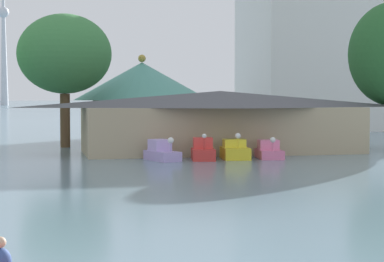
% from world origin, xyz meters
% --- Properties ---
extents(pedal_boat_lavender, '(2.12, 3.09, 1.54)m').
position_xyz_m(pedal_boat_lavender, '(4.46, 31.49, 0.53)').
color(pedal_boat_lavender, '#B299D8').
rests_on(pedal_boat_lavender, ground).
extents(pedal_boat_red, '(1.79, 2.55, 1.74)m').
position_xyz_m(pedal_boat_red, '(7.11, 31.21, 0.57)').
color(pedal_boat_red, red).
rests_on(pedal_boat_red, ground).
extents(pedal_boat_yellow, '(1.92, 2.67, 1.76)m').
position_xyz_m(pedal_boat_yellow, '(9.31, 31.44, 0.53)').
color(pedal_boat_yellow, yellow).
rests_on(pedal_boat_yellow, ground).
extents(pedal_boat_pink, '(1.85, 2.84, 1.47)m').
position_xyz_m(pedal_boat_pink, '(11.67, 31.45, 0.48)').
color(pedal_boat_pink, pink).
rests_on(pedal_boat_pink, ground).
extents(boathouse, '(21.41, 9.05, 4.50)m').
position_xyz_m(boathouse, '(9.83, 37.02, 2.35)').
color(boathouse, tan).
rests_on(boathouse, ground).
extents(green_roof_pavilion, '(12.32, 12.32, 7.90)m').
position_xyz_m(green_roof_pavilion, '(5.94, 49.93, 4.18)').
color(green_roof_pavilion, brown).
rests_on(green_roof_pavilion, ground).
extents(shoreline_tree_mid, '(7.56, 7.56, 10.75)m').
position_xyz_m(shoreline_tree_mid, '(-1.12, 44.69, 7.50)').
color(shoreline_tree_mid, brown).
rests_on(shoreline_tree_mid, ground).
extents(background_building_block, '(29.96, 15.12, 21.58)m').
position_xyz_m(background_building_block, '(37.35, 70.17, 10.81)').
color(background_building_block, silver).
rests_on(background_building_block, ground).
extents(distant_broadcast_tower, '(6.07, 6.07, 129.60)m').
position_xyz_m(distant_broadcast_tower, '(-21.49, 377.38, 47.03)').
color(distant_broadcast_tower, silver).
rests_on(distant_broadcast_tower, ground).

